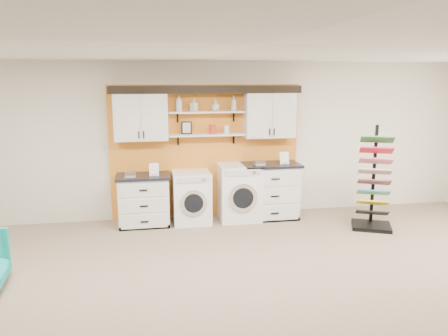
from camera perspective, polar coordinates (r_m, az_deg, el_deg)
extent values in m
plane|color=white|center=(3.91, 5.61, 15.87)|extent=(10.00, 10.00, 0.00)
plane|color=beige|center=(7.90, -2.45, 3.61)|extent=(10.00, 0.00, 10.00)
cube|color=orange|center=(7.90, -2.40, 2.14)|extent=(3.40, 0.07, 2.40)
cube|color=white|center=(7.58, -10.82, 6.72)|extent=(0.90, 0.34, 0.84)
cube|color=white|center=(7.41, -12.55, 6.54)|extent=(0.42, 0.01, 0.78)
cube|color=white|center=(7.41, -9.12, 6.67)|extent=(0.42, 0.01, 0.78)
cube|color=white|center=(7.88, 5.95, 7.05)|extent=(0.90, 0.34, 0.84)
cube|color=white|center=(7.66, 4.72, 6.94)|extent=(0.42, 0.01, 0.78)
cube|color=white|center=(7.78, 7.87, 6.94)|extent=(0.42, 0.01, 0.78)
cube|color=white|center=(7.69, -2.25, 4.36)|extent=(1.32, 0.28, 0.03)
cube|color=white|center=(7.65, -2.28, 7.34)|extent=(1.32, 0.28, 0.03)
cube|color=black|center=(7.65, -2.32, 10.34)|extent=(3.30, 0.40, 0.10)
cube|color=black|center=(7.46, -2.12, 9.84)|extent=(3.30, 0.04, 0.04)
cube|color=black|center=(7.68, -4.91, 5.26)|extent=(0.18, 0.02, 0.22)
cube|color=beige|center=(7.67, -4.90, 5.25)|extent=(0.14, 0.01, 0.18)
cylinder|color=red|center=(7.69, -1.52, 5.08)|extent=(0.11, 0.11, 0.16)
cylinder|color=silver|center=(7.73, 0.32, 5.05)|extent=(0.10, 0.10, 0.14)
cube|color=white|center=(7.69, -10.42, -4.24)|extent=(0.85, 0.60, 0.85)
cube|color=black|center=(7.55, -10.31, -7.65)|extent=(0.85, 0.06, 0.07)
cube|color=black|center=(7.58, -10.54, -1.03)|extent=(0.90, 0.66, 0.04)
cube|color=white|center=(7.33, -10.50, -2.84)|extent=(0.77, 0.02, 0.24)
cube|color=white|center=(7.40, -10.42, -4.89)|extent=(0.77, 0.02, 0.24)
cube|color=white|center=(7.48, -10.34, -6.89)|extent=(0.77, 0.02, 0.24)
cube|color=white|center=(7.98, 6.03, -3.09)|extent=(0.97, 0.60, 0.97)
cube|color=black|center=(7.86, 6.51, -6.73)|extent=(0.97, 0.06, 0.08)
cube|color=black|center=(7.86, 6.11, 0.46)|extent=(1.03, 0.66, 0.04)
cube|color=white|center=(7.62, 6.72, -1.40)|extent=(0.88, 0.02, 0.27)
cube|color=white|center=(7.70, 6.66, -3.66)|extent=(0.88, 0.02, 0.27)
cube|color=white|center=(7.78, 6.61, -5.87)|extent=(0.88, 0.02, 0.27)
cube|color=white|center=(7.72, -4.27, -3.79)|extent=(0.65, 0.66, 0.91)
cube|color=silver|center=(7.30, -4.05, -1.55)|extent=(0.55, 0.02, 0.10)
cylinder|color=silver|center=(7.40, -4.00, -4.58)|extent=(0.46, 0.05, 0.46)
cylinder|color=black|center=(7.38, -3.98, -4.63)|extent=(0.33, 0.03, 0.33)
cube|color=white|center=(7.84, 1.95, -3.16)|extent=(0.72, 0.66, 1.00)
cube|color=silver|center=(7.42, 2.51, -0.61)|extent=(0.61, 0.02, 0.11)
cylinder|color=silver|center=(7.52, 2.48, -3.92)|extent=(0.51, 0.05, 0.51)
cylinder|color=black|center=(7.50, 2.53, -3.97)|extent=(0.36, 0.03, 0.36)
cube|color=black|center=(7.92, 18.66, -7.19)|extent=(0.79, 0.74, 0.06)
cube|color=black|center=(7.88, 18.97, -0.77)|extent=(0.07, 0.07, 1.69)
cube|color=black|center=(7.87, 18.76, -5.54)|extent=(0.60, 0.49, 0.15)
cube|color=yellow|center=(7.82, 18.85, -4.28)|extent=(0.60, 0.49, 0.15)
cube|color=teal|center=(7.77, 18.94, -3.01)|extent=(0.60, 0.49, 0.15)
cube|color=brown|center=(7.73, 19.02, -1.72)|extent=(0.60, 0.49, 0.15)
cube|color=#B8B8B8|center=(7.69, 19.11, -0.42)|extent=(0.60, 0.49, 0.15)
cube|color=#D55E6A|center=(7.66, 19.20, 0.89)|extent=(0.60, 0.49, 0.15)
cube|color=red|center=(7.63, 19.29, 2.21)|extent=(0.60, 0.49, 0.15)
cube|color=green|center=(7.61, 19.38, 3.55)|extent=(0.60, 0.49, 0.15)
imported|color=silver|center=(7.59, -5.91, 8.43)|extent=(0.15, 0.15, 0.28)
imported|color=silver|center=(7.61, -3.96, 8.22)|extent=(0.14, 0.14, 0.21)
imported|color=silver|center=(7.66, -1.13, 8.16)|extent=(0.21, 0.21, 0.19)
imported|color=silver|center=(7.72, 1.28, 8.45)|extent=(0.13, 0.13, 0.26)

